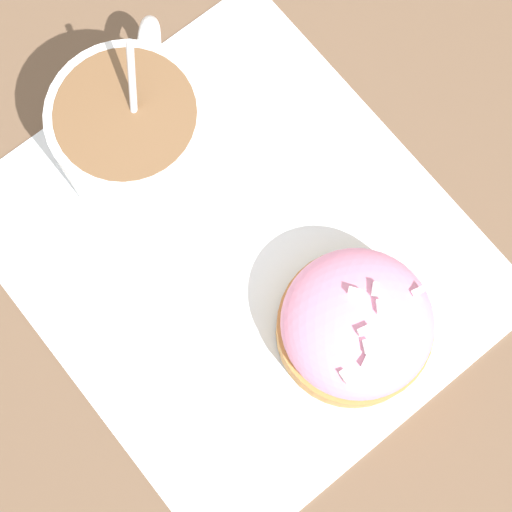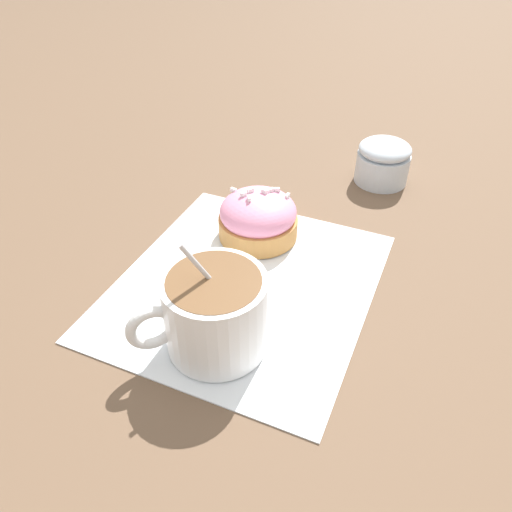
% 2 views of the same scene
% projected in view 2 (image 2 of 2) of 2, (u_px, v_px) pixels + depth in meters
% --- Properties ---
extents(ground_plane, '(3.00, 3.00, 0.00)m').
position_uv_depth(ground_plane, '(246.00, 285.00, 0.49)').
color(ground_plane, brown).
extents(paper_napkin, '(0.30, 0.27, 0.00)m').
position_uv_depth(paper_napkin, '(246.00, 284.00, 0.49)').
color(paper_napkin, white).
rests_on(paper_napkin, ground_plane).
extents(coffee_cup, '(0.09, 0.10, 0.11)m').
position_uv_depth(coffee_cup, '(209.00, 309.00, 0.41)').
color(coffee_cup, white).
rests_on(coffee_cup, paper_napkin).
extents(frosted_pastry, '(0.09, 0.09, 0.06)m').
position_uv_depth(frosted_pastry, '(258.00, 217.00, 0.54)').
color(frosted_pastry, '#C18442').
rests_on(frosted_pastry, paper_napkin).
extents(sugar_bowl, '(0.07, 0.07, 0.06)m').
position_uv_depth(sugar_bowl, '(383.00, 161.00, 0.64)').
color(sugar_bowl, silver).
rests_on(sugar_bowl, ground_plane).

